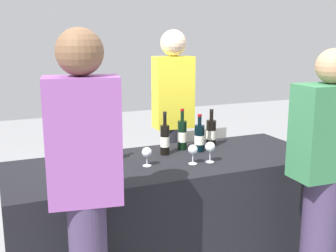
{
  "coord_description": "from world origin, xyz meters",
  "views": [
    {
      "loc": [
        -1.12,
        -2.63,
        1.66
      ],
      "look_at": [
        0.0,
        0.0,
        1.03
      ],
      "focal_mm": 44.61,
      "sensor_mm": 36.0,
      "label": 1
    }
  ],
  "objects_px": {
    "wine_bottle_0": "(107,147)",
    "wine_bottle_3": "(199,138)",
    "guest_0": "(85,182)",
    "wine_glass_0": "(147,153)",
    "wine_glass_1": "(193,150)",
    "wine_bottle_4": "(211,133)",
    "wine_bottle_2": "(182,135)",
    "wine_bottle_1": "(165,139)",
    "server_pouring": "(173,115)",
    "menu_board": "(203,164)",
    "wine_glass_2": "(210,148)",
    "guest_1": "(325,167)"
  },
  "relations": [
    {
      "from": "wine_glass_2",
      "to": "guest_0",
      "type": "relative_size",
      "value": 0.09
    },
    {
      "from": "menu_board",
      "to": "wine_glass_0",
      "type": "bearing_deg",
      "value": -133.38
    },
    {
      "from": "wine_bottle_2",
      "to": "wine_bottle_3",
      "type": "bearing_deg",
      "value": -44.54
    },
    {
      "from": "wine_glass_0",
      "to": "server_pouring",
      "type": "distance_m",
      "value": 0.96
    },
    {
      "from": "wine_glass_0",
      "to": "menu_board",
      "type": "height_order",
      "value": "wine_glass_0"
    },
    {
      "from": "wine_bottle_3",
      "to": "wine_glass_2",
      "type": "xyz_separation_m",
      "value": [
        -0.06,
        -0.28,
        0.0
      ]
    },
    {
      "from": "wine_bottle_1",
      "to": "wine_glass_1",
      "type": "relative_size",
      "value": 2.37
    },
    {
      "from": "wine_bottle_2",
      "to": "menu_board",
      "type": "distance_m",
      "value": 1.11
    },
    {
      "from": "wine_bottle_3",
      "to": "wine_glass_0",
      "type": "distance_m",
      "value": 0.53
    },
    {
      "from": "wine_bottle_1",
      "to": "server_pouring",
      "type": "bearing_deg",
      "value": 60.93
    },
    {
      "from": "wine_bottle_2",
      "to": "server_pouring",
      "type": "distance_m",
      "value": 0.53
    },
    {
      "from": "guest_0",
      "to": "menu_board",
      "type": "bearing_deg",
      "value": 56.64
    },
    {
      "from": "wine_bottle_3",
      "to": "wine_bottle_4",
      "type": "relative_size",
      "value": 0.96
    },
    {
      "from": "wine_bottle_1",
      "to": "menu_board",
      "type": "relative_size",
      "value": 0.45
    },
    {
      "from": "wine_bottle_3",
      "to": "server_pouring",
      "type": "distance_m",
      "value": 0.61
    },
    {
      "from": "wine_bottle_0",
      "to": "wine_glass_0",
      "type": "distance_m",
      "value": 0.3
    },
    {
      "from": "wine_bottle_4",
      "to": "guest_1",
      "type": "height_order",
      "value": "guest_1"
    },
    {
      "from": "wine_glass_1",
      "to": "guest_0",
      "type": "distance_m",
      "value": 0.99
    },
    {
      "from": "wine_bottle_1",
      "to": "wine_glass_0",
      "type": "relative_size",
      "value": 2.47
    },
    {
      "from": "wine_glass_1",
      "to": "menu_board",
      "type": "xyz_separation_m",
      "value": [
        0.68,
        1.14,
        -0.52
      ]
    },
    {
      "from": "wine_bottle_3",
      "to": "guest_0",
      "type": "distance_m",
      "value": 1.3
    },
    {
      "from": "wine_bottle_2",
      "to": "wine_bottle_3",
      "type": "relative_size",
      "value": 1.11
    },
    {
      "from": "wine_glass_2",
      "to": "menu_board",
      "type": "relative_size",
      "value": 0.2
    },
    {
      "from": "wine_bottle_1",
      "to": "wine_bottle_3",
      "type": "xyz_separation_m",
      "value": [
        0.28,
        -0.02,
        -0.01
      ]
    },
    {
      "from": "wine_bottle_0",
      "to": "wine_bottle_2",
      "type": "relative_size",
      "value": 0.92
    },
    {
      "from": "wine_bottle_1",
      "to": "wine_bottle_2",
      "type": "relative_size",
      "value": 1.01
    },
    {
      "from": "wine_bottle_3",
      "to": "menu_board",
      "type": "relative_size",
      "value": 0.4
    },
    {
      "from": "wine_bottle_0",
      "to": "wine_glass_2",
      "type": "height_order",
      "value": "wine_bottle_0"
    },
    {
      "from": "wine_bottle_4",
      "to": "guest_0",
      "type": "bearing_deg",
      "value": -143.69
    },
    {
      "from": "wine_bottle_1",
      "to": "server_pouring",
      "type": "relative_size",
      "value": 0.19
    },
    {
      "from": "wine_bottle_0",
      "to": "guest_1",
      "type": "relative_size",
      "value": 0.19
    },
    {
      "from": "wine_bottle_4",
      "to": "wine_bottle_2",
      "type": "bearing_deg",
      "value": 179.74
    },
    {
      "from": "wine_bottle_0",
      "to": "guest_1",
      "type": "xyz_separation_m",
      "value": [
        1.17,
        -0.85,
        -0.04
      ]
    },
    {
      "from": "wine_bottle_4",
      "to": "guest_1",
      "type": "relative_size",
      "value": 0.19
    },
    {
      "from": "wine_glass_0",
      "to": "guest_1",
      "type": "xyz_separation_m",
      "value": [
        0.95,
        -0.65,
        -0.03
      ]
    },
    {
      "from": "wine_glass_2",
      "to": "guest_0",
      "type": "distance_m",
      "value": 1.1
    },
    {
      "from": "guest_0",
      "to": "menu_board",
      "type": "height_order",
      "value": "guest_0"
    },
    {
      "from": "wine_bottle_3",
      "to": "menu_board",
      "type": "distance_m",
      "value": 1.13
    },
    {
      "from": "wine_bottle_0",
      "to": "wine_bottle_3",
      "type": "height_order",
      "value": "wine_bottle_0"
    },
    {
      "from": "wine_glass_0",
      "to": "menu_board",
      "type": "distance_m",
      "value": 1.53
    },
    {
      "from": "wine_glass_1",
      "to": "wine_bottle_3",
      "type": "bearing_deg",
      "value": 54.98
    },
    {
      "from": "wine_glass_1",
      "to": "wine_glass_2",
      "type": "relative_size",
      "value": 0.93
    },
    {
      "from": "wine_glass_0",
      "to": "wine_glass_2",
      "type": "relative_size",
      "value": 0.89
    },
    {
      "from": "wine_bottle_4",
      "to": "menu_board",
      "type": "xyz_separation_m",
      "value": [
        0.34,
        0.77,
        -0.53
      ]
    },
    {
      "from": "wine_glass_0",
      "to": "menu_board",
      "type": "xyz_separation_m",
      "value": [
        0.99,
        1.06,
        -0.51
      ]
    },
    {
      "from": "wine_glass_1",
      "to": "menu_board",
      "type": "distance_m",
      "value": 1.42
    },
    {
      "from": "wine_bottle_4",
      "to": "menu_board",
      "type": "height_order",
      "value": "wine_bottle_4"
    },
    {
      "from": "wine_glass_0",
      "to": "wine_glass_1",
      "type": "distance_m",
      "value": 0.32
    },
    {
      "from": "wine_glass_0",
      "to": "guest_1",
      "type": "distance_m",
      "value": 1.15
    },
    {
      "from": "wine_bottle_0",
      "to": "wine_bottle_3",
      "type": "distance_m",
      "value": 0.72
    }
  ]
}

